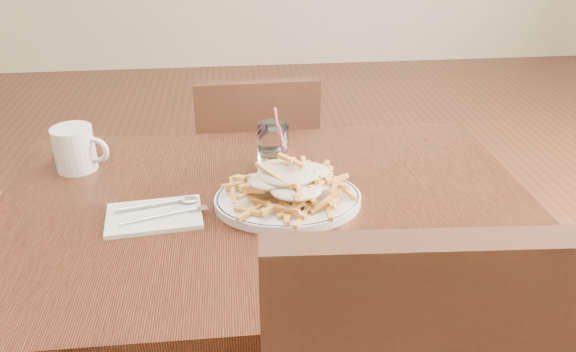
{
  "coord_description": "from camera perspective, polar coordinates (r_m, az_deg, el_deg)",
  "views": [
    {
      "loc": [
        -0.06,
        -1.06,
        1.39
      ],
      "look_at": [
        0.05,
        -0.01,
        0.82
      ],
      "focal_mm": 35.0,
      "sensor_mm": 36.0,
      "label": 1
    }
  ],
  "objects": [
    {
      "name": "chair_far",
      "position": [
        1.95,
        -3.12,
        0.29
      ],
      "size": [
        0.4,
        0.4,
        0.84
      ],
      "color": "black",
      "rests_on": "ground"
    },
    {
      "name": "coffee_mug",
      "position": [
        1.46,
        -20.77,
        2.61
      ],
      "size": [
        0.14,
        0.1,
        0.11
      ],
      "color": "white",
      "rests_on": "table"
    },
    {
      "name": "loaded_fries",
      "position": [
        1.21,
        0.0,
        -0.34
      ],
      "size": [
        0.27,
        0.23,
        0.08
      ],
      "color": "gold",
      "rests_on": "fries_plate"
    },
    {
      "name": "napkin",
      "position": [
        1.22,
        -13.42,
        -3.98
      ],
      "size": [
        0.21,
        0.15,
        0.01
      ],
      "primitive_type": "cube",
      "rotation": [
        0.0,
        0.0,
        0.11
      ],
      "color": "silver",
      "rests_on": "table"
    },
    {
      "name": "fries_plate",
      "position": [
        1.23,
        0.0,
        -2.41
      ],
      "size": [
        0.4,
        0.37,
        0.02
      ],
      "color": "white",
      "rests_on": "table"
    },
    {
      "name": "water_glass",
      "position": [
        1.36,
        -1.52,
        2.6
      ],
      "size": [
        0.07,
        0.07,
        0.16
      ],
      "color": "white",
      "rests_on": "table"
    },
    {
      "name": "cutlery",
      "position": [
        1.22,
        -13.45,
        -3.5
      ],
      "size": [
        0.21,
        0.12,
        0.01
      ],
      "color": "silver",
      "rests_on": "napkin"
    },
    {
      "name": "table",
      "position": [
        1.28,
        -2.04,
        -5.82
      ],
      "size": [
        1.2,
        0.8,
        0.75
      ],
      "color": "black",
      "rests_on": "ground"
    }
  ]
}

